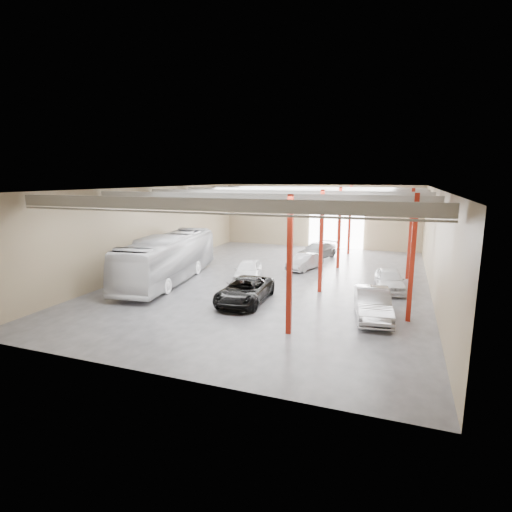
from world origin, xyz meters
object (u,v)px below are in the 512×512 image
Objects in this scene: coach_bus at (169,258)px; car_row_c at (317,251)px; car_row_a at (248,270)px; black_sedan at (245,290)px; car_right_far at (390,280)px; car_row_b at (305,262)px; car_right_near at (373,304)px.

coach_bus is 15.42m from car_row_c.
car_row_c is at bearing 46.88° from coach_bus.
car_row_a reaches higher than car_row_c.
coach_bus is at bearing 156.13° from black_sedan.
black_sedan is at bearing -153.16° from car_right_far.
car_row_b is at bearing 45.06° from car_row_a.
black_sedan is 10.39m from car_right_far.
car_row_c is at bearing 59.65° from car_row_a.
coach_bus is 3.08× the size of car_row_b.
car_right_far is (7.07, -9.60, 0.03)m from car_row_c.
car_row_a is 10.89m from car_row_c.
coach_bus is 2.27× the size of black_sedan.
coach_bus is 16.22m from car_right_far.
car_right_far reaches higher than car_row_c.
car_right_near is at bearing -104.80° from car_right_far.
car_right_near is (9.61, -5.43, 0.03)m from car_row_a.
car_right_far is (0.69, 6.23, -0.06)m from car_right_near.
car_right_far is (8.48, 6.00, 0.00)m from black_sedan.
car_row_a is at bearing -88.96° from car_row_c.
car_row_b is (1.41, 10.40, -0.10)m from black_sedan.
coach_bus is 8.08m from black_sedan.
car_row_b is 5.20m from car_row_c.
car_right_far is at bearing 33.47° from black_sedan.
car_row_b is 0.81× the size of car_right_near.
car_right_far is at bearing -14.56° from car_row_b.
car_row_b is at bearing 139.67° from car_right_far.
car_row_b is 12.40m from car_right_near.
car_right_near reaches higher than car_row_c.
black_sedan is 10.50m from car_row_b.
car_row_a is at bearing 13.27° from coach_bus.
black_sedan reaches higher than car_row_c.
car_right_near reaches higher than car_row_b.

